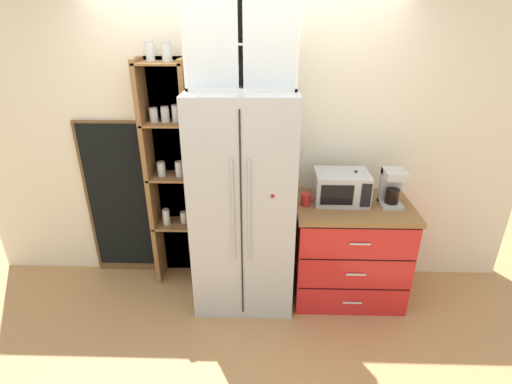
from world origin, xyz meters
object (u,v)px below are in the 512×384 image
Objects in this scene: refrigerator at (244,202)px; mug_red at (306,200)px; microwave at (341,187)px; coffee_maker at (392,187)px; bottle_cobalt at (354,190)px; chalkboard_menu at (119,201)px; bottle_green at (354,188)px.

mug_red is at bearing -0.49° from refrigerator.
refrigerator is 4.21× the size of microwave.
refrigerator is 1.22m from coffee_maker.
coffee_maker is at bearing -5.93° from microwave.
coffee_maker is at bearing 1.67° from refrigerator.
coffee_maker is 1.24× the size of bottle_cobalt.
microwave is 0.41m from coffee_maker.
chalkboard_menu reaches higher than coffee_maker.
coffee_maker is at bearing -9.87° from bottle_green.
bottle_green is 1.09× the size of bottle_cobalt.
chalkboard_menu is at bearing 164.68° from refrigerator.
coffee_maker reaches higher than mug_red.
mug_red is 0.07× the size of chalkboard_menu.
refrigerator is 5.98× the size of coffee_maker.
microwave is 0.32m from mug_red.
bottle_cobalt is at bearing 172.65° from coffee_maker.
mug_red is (-0.29, -0.08, -0.08)m from microwave.
bottle_green reaches higher than mug_red.
mug_red is (-0.70, -0.04, -0.11)m from coffee_maker.
bottle_green is at bearing 5.39° from refrigerator.
chalkboard_menu is at bearing 172.90° from microwave.
refrigerator is at bearing -174.61° from bottle_green.
coffee_maker is 2.44m from chalkboard_menu.
mug_red is 0.45× the size of bottle_cobalt.
bottle_cobalt is at bearing 10.88° from mug_red.
mug_red is at bearing -167.32° from bottle_green.
microwave is at bearing 177.88° from bottle_cobalt.
mug_red is 1.75m from chalkboard_menu.
bottle_cobalt is 2.14m from chalkboard_menu.
bottle_green is 0.18× the size of chalkboard_menu.
bottle_green is at bearing 170.13° from coffee_maker.
coffee_maker is at bearing -6.90° from chalkboard_menu.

